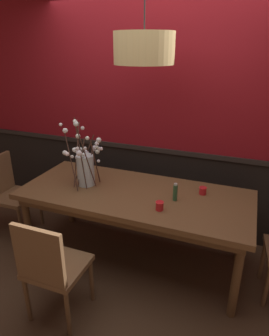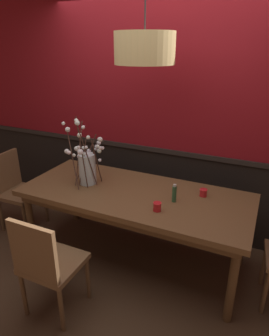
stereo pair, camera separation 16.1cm
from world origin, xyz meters
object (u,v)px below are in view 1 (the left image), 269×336
vase_with_blossoms (85,167)px  candle_holder_nearer_edge (203,191)px  chair_head_west_end (9,190)px  candle_holder_nearer_center (160,206)px  condiment_bottle (175,192)px  chair_near_side_left (51,266)px  dining_table (134,200)px  chair_far_side_left (134,176)px  chair_far_side_right (184,184)px  pendant_lamp (144,48)px

vase_with_blossoms → candle_holder_nearer_edge: vase_with_blossoms is taller
chair_head_west_end → vase_with_blossoms: (1.03, 0.00, 0.44)m
candle_holder_nearer_center → condiment_bottle: bearing=69.9°
candle_holder_nearer_edge → condiment_bottle: 0.30m
candle_holder_nearer_center → candle_holder_nearer_edge: size_ratio=1.09×
chair_near_side_left → dining_table: bearing=70.4°
dining_table → chair_far_side_left: 0.99m
chair_near_side_left → vase_with_blossoms: vase_with_blossoms is taller
chair_far_side_right → chair_far_side_left: (-0.66, 0.04, -0.03)m
dining_table → condiment_bottle: size_ratio=13.03×
chair_near_side_left → pendant_lamp: 1.86m
chair_far_side_left → pendant_lamp: (0.41, -0.81, 1.54)m
chair_far_side_right → vase_with_blossoms: 1.27m
dining_table → vase_with_blossoms: bearing=-178.8°
chair_far_side_right → chair_far_side_left: size_ratio=1.05×
chair_near_side_left → pendant_lamp: pendant_lamp is taller
chair_head_west_end → chair_far_side_left: size_ratio=1.03×
chair_far_side_left → pendant_lamp: 1.78m
chair_far_side_right → candle_holder_nearer_edge: bearing=-65.3°
chair_head_west_end → candle_holder_nearer_center: size_ratio=11.72×
dining_table → chair_head_west_end: bearing=-179.4°
chair_far_side_right → condiment_bottle: (0.09, -0.88, 0.32)m
chair_far_side_right → chair_far_side_left: chair_far_side_right is taller
candle_holder_nearer_edge → vase_with_blossoms: bearing=-169.5°
chair_far_side_right → candle_holder_nearer_edge: (0.31, -0.67, 0.28)m
dining_table → candle_holder_nearer_center: candle_holder_nearer_center is taller
dining_table → chair_near_side_left: bearing=-109.6°
chair_far_side_right → candle_holder_nearer_center: size_ratio=12.01×
candle_holder_nearer_edge → chair_far_side_right: bearing=114.7°
chair_far_side_left → chair_near_side_left: chair_near_side_left is taller
condiment_bottle → candle_holder_nearer_edge: bearing=45.0°
chair_head_west_end → vase_with_blossoms: vase_with_blossoms is taller
chair_far_side_right → candle_holder_nearer_center: (0.02, -1.09, 0.28)m
chair_far_side_left → condiment_bottle: (0.76, -0.92, 0.35)m
chair_near_side_left → pendant_lamp: (0.37, 1.00, 1.53)m
pendant_lamp → chair_far_side_left: bearing=116.8°
chair_near_side_left → chair_head_west_end: bearing=143.8°
condiment_bottle → chair_far_side_left: bearing=129.5°
chair_far_side_left → candle_holder_nearer_edge: (0.97, -0.70, 0.30)m
chair_near_side_left → vase_with_blossoms: 1.02m
chair_near_side_left → candle_holder_nearer_edge: 1.48m
chair_far_side_left → candle_holder_nearer_edge: 1.23m
chair_head_west_end → pendant_lamp: (1.59, 0.11, 1.53)m
chair_far_side_left → candle_holder_nearer_center: chair_far_side_left is taller
chair_head_west_end → condiment_bottle: condiment_bottle is taller
candle_holder_nearer_edge → dining_table: bearing=-162.0°
chair_far_side_left → vase_with_blossoms: size_ratio=1.29×
chair_near_side_left → condiment_bottle: (0.72, 0.89, 0.33)m
chair_far_side_right → chair_near_side_left: 1.88m
chair_near_side_left → candle_holder_nearer_center: chair_near_side_left is taller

